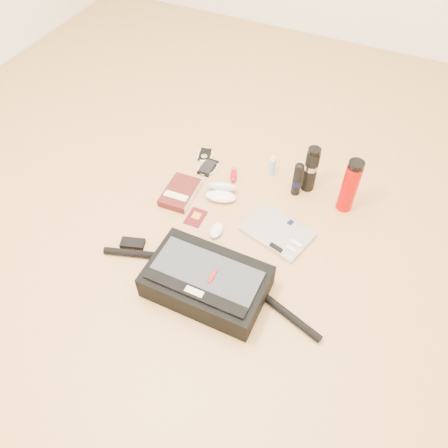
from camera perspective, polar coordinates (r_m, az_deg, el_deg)
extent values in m
plane|color=tan|center=(1.97, 0.63, -2.44)|extent=(4.00, 4.00, 0.00)
cube|color=black|center=(1.78, -2.27, -7.52)|extent=(0.48, 0.30, 0.12)
cube|color=#32353A|center=(1.72, -2.49, -6.64)|extent=(0.43, 0.22, 0.01)
cube|color=black|center=(1.68, -3.90, -8.95)|extent=(0.43, 0.05, 0.01)
cube|color=beige|center=(1.68, -3.90, -8.92)|extent=(0.07, 0.03, 0.02)
cube|color=#B00D0B|center=(1.71, -1.53, -6.95)|extent=(0.01, 0.06, 0.02)
cylinder|color=black|center=(1.95, -11.24, -3.83)|extent=(0.29, 0.12, 0.03)
cylinder|color=black|center=(1.77, 8.53, -11.75)|extent=(0.29, 0.12, 0.03)
cube|color=black|center=(1.99, -11.84, -2.48)|extent=(0.12, 0.08, 0.02)
cube|color=#B8B8BA|center=(2.01, 6.99, -1.01)|extent=(0.34, 0.28, 0.02)
cube|color=black|center=(2.04, 8.67, 0.21)|extent=(0.03, 0.03, 0.00)
cube|color=white|center=(1.96, 9.40, -2.50)|extent=(0.06, 0.03, 0.01)
cube|color=silver|center=(1.94, 8.73, -3.23)|extent=(0.05, 0.03, 0.01)
cube|color=black|center=(1.94, 6.83, -3.04)|extent=(0.07, 0.03, 0.01)
cube|color=#4B1512|center=(2.16, -5.76, 4.11)|extent=(0.15, 0.22, 0.04)
cube|color=#F4E6C3|center=(2.13, -4.05, 3.62)|extent=(0.02, 0.21, 0.03)
cube|color=#EEE4C0|center=(2.11, -6.30, 3.69)|extent=(0.12, 0.05, 0.00)
cube|color=#4F0E12|center=(2.06, -3.72, 0.89)|extent=(0.08, 0.11, 0.00)
cube|color=yellow|center=(2.07, -3.62, 1.11)|extent=(0.04, 0.04, 0.00)
ellipsoid|color=silver|center=(1.99, -1.00, -0.82)|extent=(0.06, 0.10, 0.03)
ellipsoid|color=white|center=(2.12, -0.40, 3.63)|extent=(0.17, 0.11, 0.04)
ellipsoid|color=silver|center=(2.14, -0.20, 4.89)|extent=(0.17, 0.12, 0.09)
ellipsoid|color=black|center=(2.12, -1.20, 3.80)|extent=(0.05, 0.04, 0.01)
ellipsoid|color=black|center=(2.12, 0.40, 3.61)|extent=(0.05, 0.04, 0.01)
cylinder|color=black|center=(2.12, -0.40, 3.74)|extent=(0.02, 0.01, 0.00)
cube|color=black|center=(2.37, -2.50, 9.04)|extent=(0.08, 0.11, 0.01)
cylinder|color=#ABABAD|center=(2.35, -2.60, 8.84)|extent=(0.04, 0.04, 0.00)
torus|color=white|center=(2.37, -2.51, 9.06)|extent=(0.10, 0.10, 0.01)
cube|color=black|center=(2.29, -2.11, 7.41)|extent=(0.07, 0.13, 0.01)
cube|color=black|center=(2.29, -2.11, 7.53)|extent=(0.06, 0.10, 0.00)
torus|color=silver|center=(2.29, -2.11, 7.43)|extent=(0.10, 0.10, 0.01)
cube|color=#AF0611|center=(2.24, 1.26, 6.39)|extent=(0.05, 0.06, 0.03)
cube|color=red|center=(2.21, 1.21, 5.74)|extent=(0.03, 0.03, 0.02)
cylinder|color=#9C9C9E|center=(2.27, 1.31, 7.06)|extent=(0.03, 0.04, 0.02)
cylinder|color=#95B5CB|center=(2.25, 6.32, 7.43)|extent=(0.04, 0.04, 0.09)
cylinder|color=white|center=(2.21, 6.45, 8.49)|extent=(0.03, 0.03, 0.02)
cylinder|color=white|center=(2.20, 6.48, 8.73)|extent=(0.02, 0.02, 0.01)
cylinder|color=black|center=(2.14, 9.55, 5.73)|extent=(0.06, 0.06, 0.18)
cylinder|color=black|center=(2.15, 9.48, 5.35)|extent=(0.06, 0.06, 0.03)
ellipsoid|color=black|center=(2.07, 9.87, 7.50)|extent=(0.05, 0.05, 0.02)
cylinder|color=black|center=(2.16, 11.22, 6.81)|extent=(0.08, 0.08, 0.23)
cylinder|color=#AFAFB2|center=(2.14, 11.34, 7.36)|extent=(0.09, 0.09, 0.03)
cylinder|color=black|center=(2.07, 11.75, 9.31)|extent=(0.08, 0.08, 0.02)
cylinder|color=#C20300|center=(2.09, 16.03, 4.55)|extent=(0.10, 0.10, 0.26)
cylinder|color=black|center=(2.00, 16.92, 7.41)|extent=(0.09, 0.09, 0.03)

